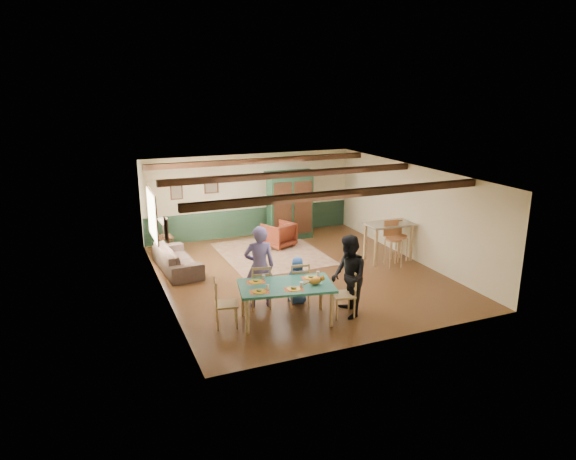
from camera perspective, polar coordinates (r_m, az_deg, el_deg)
name	(u,v)px	position (r m, az deg, el deg)	size (l,w,h in m)	color
floor	(299,274)	(13.65, 1.23, -4.90)	(8.00, 8.00, 0.00)	#462713
wall_back	(250,195)	(16.87, -4.20, 3.88)	(7.00, 0.02, 2.70)	beige
wall_left	(162,240)	(12.31, -13.84, -1.08)	(0.02, 8.00, 2.70)	beige
wall_right	(412,212)	(14.95, 13.65, 1.90)	(0.02, 8.00, 2.70)	beige
ceiling	(300,173)	(12.95, 1.30, 6.35)	(7.00, 8.00, 0.02)	beige
wainscot_back	(251,222)	(17.06, -4.12, 0.91)	(6.95, 0.03, 0.90)	#1B3121
ceiling_beam_front	(343,194)	(10.93, 6.15, 4.01)	(6.95, 0.16, 0.16)	black
ceiling_beam_mid	(293,174)	(13.32, 0.60, 6.23)	(6.95, 0.16, 0.16)	black
ceiling_beam_back	(260,161)	(15.72, -3.14, 7.68)	(6.95, 0.16, 0.16)	black
window_left	(152,215)	(13.89, -14.88, 1.62)	(0.06, 1.60, 1.30)	white
picture_left_wall	(166,230)	(11.63, -13.36, 0.03)	(0.04, 0.42, 0.52)	#796E58
picture_back_a	(211,185)	(16.41, -8.53, 5.01)	(0.45, 0.04, 0.55)	#796E58
picture_back_b	(176,192)	(16.21, -12.29, 4.15)	(0.38, 0.04, 0.48)	#796E58
dining_table	(286,303)	(10.90, -0.22, -8.11)	(1.96, 1.09, 0.82)	#1F6352
dining_chair_far_left	(260,286)	(11.51, -3.11, -6.22)	(0.46, 0.48, 1.03)	#A78453
dining_chair_far_right	(298,283)	(11.65, 1.16, -5.91)	(0.46, 0.48, 1.03)	#A78453
dining_chair_end_left	(226,303)	(10.71, -6.87, -8.04)	(0.46, 0.48, 1.03)	#A78453
dining_chair_end_right	(343,294)	(11.15, 6.16, -7.04)	(0.46, 0.48, 1.03)	#A78453
person_man	(259,267)	(11.44, -3.20, -4.10)	(0.68, 0.45, 1.88)	#685999
person_woman	(349,277)	(11.04, 6.76, -5.17)	(0.87, 0.68, 1.80)	black
person_child	(298,280)	(11.72, 1.07, -5.62)	(0.53, 0.35, 1.09)	#2952A4
cat	(315,280)	(10.73, 3.05, -5.61)	(0.39, 0.15, 0.20)	orange
place_setting_near_left	(259,289)	(10.38, -3.20, -6.62)	(0.44, 0.33, 0.11)	gold
place_setting_near_center	(294,287)	(10.50, 0.65, -6.34)	(0.44, 0.33, 0.11)	gold
place_setting_far_left	(256,280)	(10.89, -3.61, -5.54)	(0.44, 0.33, 0.11)	gold
place_setting_far_right	(311,276)	(11.09, 2.56, -5.11)	(0.44, 0.33, 0.11)	gold
area_rug	(272,254)	(15.25, -1.83, -2.63)	(2.84, 3.38, 0.01)	tan
armoire	(290,205)	(16.56, 0.21, 2.80)	(1.56, 0.62, 2.20)	black
armchair	(279,235)	(15.81, -1.04, -0.51)	(0.82, 0.84, 0.77)	#47160E
sofa	(177,259)	(14.14, -12.21, -3.14)	(2.21, 0.86, 0.65)	#362821
end_table	(164,246)	(15.43, -13.59, -1.73)	(0.48, 0.48, 0.59)	black
table_lamp	(163,227)	(15.27, -13.73, 0.28)	(0.30, 0.30, 0.54)	#CFB186
counter_table	(388,242)	(14.80, 11.07, -1.28)	(1.32, 0.77, 1.10)	tan
bar_stool_left	(393,244)	(14.30, 11.64, -1.56)	(0.45, 0.50, 1.27)	#B07044
bar_stool_right	(400,241)	(14.87, 12.31, -1.21)	(0.40, 0.44, 1.14)	#B07044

